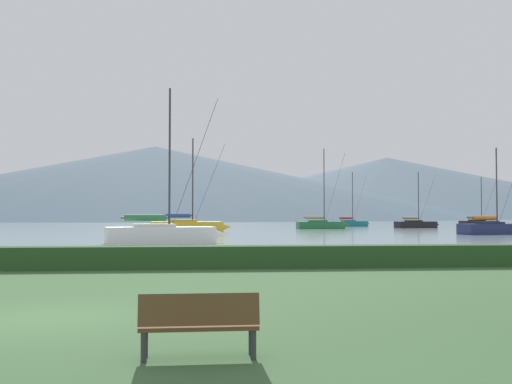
# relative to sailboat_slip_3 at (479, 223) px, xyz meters

# --- Properties ---
(ground_plane) EXTENTS (1000.00, 1000.00, 0.00)m
(ground_plane) POSITION_rel_sailboat_slip_3_xyz_m (-49.94, -85.63, -0.61)
(ground_plane) COLOR #385B33
(harbor_water) EXTENTS (320.00, 246.00, 0.00)m
(harbor_water) POSITION_rel_sailboat_slip_3_xyz_m (-49.94, 51.37, -0.60)
(harbor_water) COLOR #8C9EA3
(harbor_water) RESTS_ON ground_plane
(hedge_line) EXTENTS (80.00, 1.20, 0.85)m
(hedge_line) POSITION_rel_sailboat_slip_3_xyz_m (-49.94, -74.63, -0.18)
(hedge_line) COLOR #284C23
(hedge_line) RESTS_ON ground_plane
(sailboat_slip_3) EXTENTS (7.50, 3.19, 8.37)m
(sailboat_slip_3) POSITION_rel_sailboat_slip_3_xyz_m (0.00, 0.00, 0.00)
(sailboat_slip_3) COLOR black
(sailboat_slip_3) RESTS_ON harbor_water
(sailboat_slip_5) EXTENTS (7.74, 2.58, 11.49)m
(sailboat_slip_5) POSITION_rel_sailboat_slip_3_xyz_m (-29.39, -12.28, 0.05)
(sailboat_slip_5) COLOR #236B38
(sailboat_slip_5) RESTS_ON harbor_water
(sailboat_slip_6) EXTENTS (9.38, 4.13, 10.70)m
(sailboat_slip_6) POSITION_rel_sailboat_slip_3_xyz_m (-48.04, -28.90, 0.15)
(sailboat_slip_6) COLOR gold
(sailboat_slip_6) RESTS_ON harbor_water
(sailboat_slip_7) EXTENTS (6.90, 3.45, 9.31)m
(sailboat_slip_7) POSITION_rel_sailboat_slip_3_xyz_m (-21.08, 3.61, -0.03)
(sailboat_slip_7) COLOR #19707A
(sailboat_slip_7) RESTS_ON harbor_water
(sailboat_slip_8) EXTENTS (8.86, 4.19, 11.08)m
(sailboat_slip_8) POSITION_rel_sailboat_slip_3_xyz_m (-49.39, -54.63, 0.12)
(sailboat_slip_8) COLOR white
(sailboat_slip_8) RESTS_ON harbor_water
(sailboat_slip_10) EXTENTS (8.24, 3.76, 8.99)m
(sailboat_slip_10) POSITION_rel_sailboat_slip_3_xyz_m (-16.54, -37.81, 0.06)
(sailboat_slip_10) COLOR navy
(sailboat_slip_10) RESTS_ON harbor_water
(sailboat_slip_11) EXTENTS (7.35, 3.10, 8.57)m
(sailboat_slip_11) POSITION_rel_sailboat_slip_3_xyz_m (-13.69, -7.61, -0.01)
(sailboat_slip_11) COLOR black
(sailboat_slip_11) RESTS_ON harbor_water
(park_bench_near_path) EXTENTS (1.71, 0.50, 0.95)m
(park_bench_near_path) POSITION_rel_sailboat_slip_3_xyz_m (-46.79, -89.36, -0.07)
(park_bench_near_path) COLOR brown
(park_bench_near_path) RESTS_ON ground_plane
(distant_hill_west_ridge) EXTENTS (325.25, 325.25, 37.23)m
(distant_hill_west_ridge) POSITION_rel_sailboat_slip_3_xyz_m (-69.23, 219.65, 18.01)
(distant_hill_west_ridge) COLOR #425666
(distant_hill_west_ridge) RESTS_ON ground_plane
(distant_hill_central_peak) EXTENTS (339.48, 339.48, 40.35)m
(distant_hill_central_peak) POSITION_rel_sailboat_slip_3_xyz_m (79.41, 302.13, 19.57)
(distant_hill_central_peak) COLOR #4C6070
(distant_hill_central_peak) RESTS_ON ground_plane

